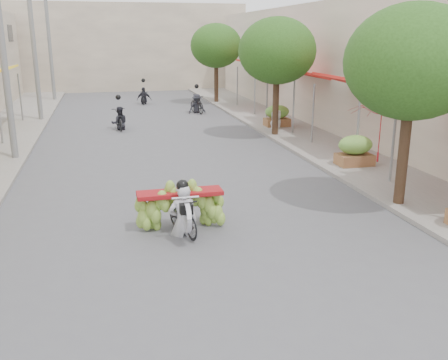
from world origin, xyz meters
TOP-DOWN VIEW (x-y plane):
  - ground at (0.00, 0.00)m, footprint 120.00×120.00m
  - sidewalk_right at (7.00, 15.00)m, footprint 4.00×60.00m
  - shophouse_row_right at (11.99, 14.00)m, footprint 9.77×40.00m
  - far_building at (0.00, 38.00)m, footprint 20.00×6.00m
  - utility_pole_mid at (-5.40, 12.00)m, footprint 0.60×0.24m
  - utility_pole_far at (-5.40, 21.00)m, footprint 0.60×0.24m
  - utility_pole_back at (-5.40, 30.00)m, footprint 0.60×0.24m
  - street_tree_near at (5.40, 4.00)m, footprint 3.40×3.40m
  - street_tree_mid at (5.40, 14.00)m, footprint 3.40×3.40m
  - street_tree_far at (5.40, 26.00)m, footprint 3.40×3.40m
  - produce_crate_mid at (6.20, 8.00)m, footprint 1.20×0.88m
  - produce_crate_far at (6.20, 16.00)m, footprint 1.20×0.88m
  - banana_motorbike at (-0.52, 3.63)m, footprint 2.20×1.79m
  - market_umbrella at (6.08, 6.25)m, footprint 2.72×2.72m
  - pedestrian at (6.00, 15.55)m, footprint 1.01×0.92m
  - bg_motorbike_a at (-1.39, 17.48)m, footprint 0.81×1.74m
  - bg_motorbike_b at (3.29, 21.92)m, footprint 1.15×1.94m
  - bg_motorbike_c at (0.59, 26.75)m, footprint 1.05×1.47m

SIDE VIEW (x-z plane):
  - ground at x=0.00m, z-range 0.00..0.00m
  - sidewalk_right at x=7.00m, z-range 0.00..0.12m
  - produce_crate_mid at x=6.20m, z-range 0.13..1.29m
  - produce_crate_far at x=6.20m, z-range 0.13..1.29m
  - bg_motorbike_a at x=-1.39m, z-range -0.24..1.71m
  - banana_motorbike at x=-0.52m, z-range -0.37..1.87m
  - bg_motorbike_b at x=3.29m, z-range -0.15..1.80m
  - bg_motorbike_c at x=0.59m, z-range -0.13..1.82m
  - pedestrian at x=6.00m, z-range 0.12..1.88m
  - market_umbrella at x=6.08m, z-range 1.60..3.51m
  - shophouse_row_right at x=11.99m, z-range 0.00..6.00m
  - far_building at x=0.00m, z-range 0.00..7.00m
  - street_tree_near at x=5.40m, z-range 1.16..6.41m
  - street_tree_mid at x=5.40m, z-range 1.16..6.41m
  - street_tree_far at x=5.40m, z-range 1.16..6.41m
  - utility_pole_mid at x=-5.40m, z-range 0.03..8.03m
  - utility_pole_far at x=-5.40m, z-range 0.03..8.03m
  - utility_pole_back at x=-5.40m, z-range 0.03..8.03m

